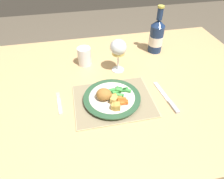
{
  "coord_description": "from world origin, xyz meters",
  "views": [
    {
      "loc": [
        -0.18,
        -0.69,
        1.33
      ],
      "look_at": [
        -0.05,
        -0.07,
        0.78
      ],
      "focal_mm": 32.0,
      "sensor_mm": 36.0,
      "label": 1
    }
  ],
  "objects_px": {
    "table_knife": "(168,99)",
    "wine_glass": "(118,49)",
    "dining_table": "(119,97)",
    "dinner_plate": "(112,98)",
    "drinking_cup": "(84,56)",
    "fork": "(59,104)",
    "bottle": "(156,36)"
  },
  "relations": [
    {
      "from": "bottle",
      "to": "drinking_cup",
      "type": "bearing_deg",
      "value": -172.52
    },
    {
      "from": "dining_table",
      "to": "fork",
      "type": "distance_m",
      "value": 0.3
    },
    {
      "from": "dinner_plate",
      "to": "wine_glass",
      "type": "xyz_separation_m",
      "value": [
        0.08,
        0.21,
        0.1
      ]
    },
    {
      "from": "table_knife",
      "to": "drinking_cup",
      "type": "relative_size",
      "value": 2.15
    },
    {
      "from": "wine_glass",
      "to": "drinking_cup",
      "type": "xyz_separation_m",
      "value": [
        -0.16,
        0.09,
        -0.07
      ]
    },
    {
      "from": "dining_table",
      "to": "table_knife",
      "type": "bearing_deg",
      "value": -39.1
    },
    {
      "from": "table_knife",
      "to": "wine_glass",
      "type": "xyz_separation_m",
      "value": [
        -0.16,
        0.25,
        0.12
      ]
    },
    {
      "from": "fork",
      "to": "dinner_plate",
      "type": "bearing_deg",
      "value": -6.18
    },
    {
      "from": "fork",
      "to": "drinking_cup",
      "type": "height_order",
      "value": "drinking_cup"
    },
    {
      "from": "fork",
      "to": "drinking_cup",
      "type": "distance_m",
      "value": 0.31
    },
    {
      "from": "fork",
      "to": "wine_glass",
      "type": "height_order",
      "value": "wine_glass"
    },
    {
      "from": "fork",
      "to": "bottle",
      "type": "height_order",
      "value": "bottle"
    },
    {
      "from": "table_knife",
      "to": "drinking_cup",
      "type": "height_order",
      "value": "drinking_cup"
    },
    {
      "from": "fork",
      "to": "table_knife",
      "type": "xyz_separation_m",
      "value": [
        0.45,
        -0.06,
        0.0
      ]
    },
    {
      "from": "dining_table",
      "to": "dinner_plate",
      "type": "height_order",
      "value": "dinner_plate"
    },
    {
      "from": "dinner_plate",
      "to": "bottle",
      "type": "relative_size",
      "value": 0.94
    },
    {
      "from": "table_knife",
      "to": "dinner_plate",
      "type": "bearing_deg",
      "value": 170.3
    },
    {
      "from": "dinner_plate",
      "to": "fork",
      "type": "relative_size",
      "value": 1.82
    },
    {
      "from": "dining_table",
      "to": "bottle",
      "type": "distance_m",
      "value": 0.4
    },
    {
      "from": "dinner_plate",
      "to": "table_knife",
      "type": "xyz_separation_m",
      "value": [
        0.23,
        -0.04,
        -0.01
      ]
    },
    {
      "from": "dinner_plate",
      "to": "wine_glass",
      "type": "bearing_deg",
      "value": 70.61
    },
    {
      "from": "bottle",
      "to": "fork",
      "type": "bearing_deg",
      "value": -148.58
    },
    {
      "from": "dinner_plate",
      "to": "table_knife",
      "type": "height_order",
      "value": "dinner_plate"
    },
    {
      "from": "dining_table",
      "to": "drinking_cup",
      "type": "relative_size",
      "value": 14.95
    },
    {
      "from": "drinking_cup",
      "to": "bottle",
      "type": "bearing_deg",
      "value": 7.48
    },
    {
      "from": "dining_table",
      "to": "table_knife",
      "type": "height_order",
      "value": "table_knife"
    },
    {
      "from": "dining_table",
      "to": "drinking_cup",
      "type": "bearing_deg",
      "value": 125.19
    },
    {
      "from": "dining_table",
      "to": "fork",
      "type": "xyz_separation_m",
      "value": [
        -0.27,
        -0.08,
        0.08
      ]
    },
    {
      "from": "dining_table",
      "to": "fork",
      "type": "relative_size",
      "value": 10.82
    },
    {
      "from": "dinner_plate",
      "to": "dining_table",
      "type": "bearing_deg",
      "value": 61.0
    },
    {
      "from": "wine_glass",
      "to": "drinking_cup",
      "type": "bearing_deg",
      "value": 151.03
    },
    {
      "from": "bottle",
      "to": "dinner_plate",
      "type": "bearing_deg",
      "value": -132.39
    }
  ]
}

